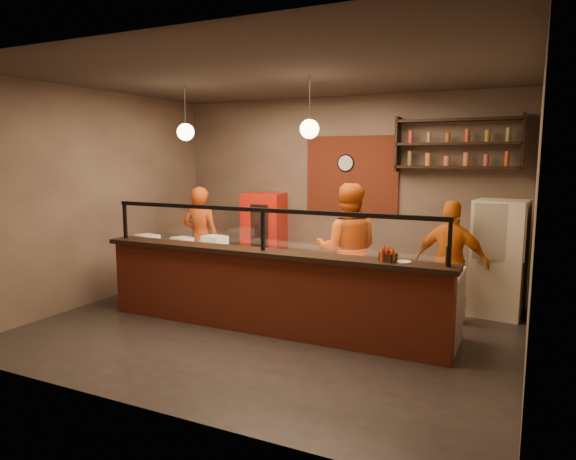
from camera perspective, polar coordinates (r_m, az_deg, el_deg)
The scene contains 29 objects.
floor at distance 6.88m, azimuth -1.51°, elevation -10.57°, with size 6.00×6.00×0.00m, color black.
ceiling at distance 6.59m, azimuth -1.62°, elevation 16.81°, with size 6.00×6.00×0.00m, color #3C352E.
wall_back at distance 8.84m, azimuth 5.88°, elevation 4.17°, with size 6.00×6.00×0.00m, color #716353.
wall_left at distance 8.35m, azimuth -20.25°, elevation 3.48°, with size 5.00×5.00×0.00m, color #716353.
wall_right at distance 5.83m, azimuth 25.70°, elevation 1.35°, with size 5.00×5.00×0.00m, color #716353.
wall_front at distance 4.48m, azimuth -16.31°, elevation 0.01°, with size 6.00×6.00×0.00m, color #716353.
brick_patch at distance 8.73m, azimuth 7.08°, elevation 6.08°, with size 1.60×0.04×1.30m, color #933720.
service_counter at distance 6.48m, azimuth -2.75°, elevation -7.14°, with size 4.60×0.25×1.00m, color #933720.
counter_ledge at distance 6.36m, azimuth -2.78°, elevation -2.53°, with size 4.70×0.37×0.06m, color black.
worktop_cabinet at distance 6.93m, azimuth -0.77°, elevation -6.76°, with size 4.60×0.75×0.85m, color gray.
worktop at distance 6.83m, azimuth -0.77°, elevation -3.11°, with size 4.60×0.75×0.05m, color silver.
sneeze_guard at distance 6.31m, azimuth -2.80°, elevation 0.51°, with size 4.50×0.05×0.52m.
wall_shelving at distance 8.19m, azimuth 18.29°, elevation 9.10°, with size 1.84×0.28×0.85m.
wall_clock at distance 8.74m, azimuth 6.46°, elevation 7.40°, with size 0.30×0.30×0.04m, color black.
pendant_left at distance 7.49m, azimuth -11.32°, elevation 10.64°, with size 0.24×0.24×0.77m.
pendant_right at distance 6.54m, azimuth 2.40°, elevation 11.17°, with size 0.24×0.24×0.77m.
cook_left at distance 8.67m, azimuth -9.65°, elevation -0.90°, with size 0.63×0.41×1.72m, color #C64812.
cook_mid at distance 7.19m, azimuth 6.60°, elevation -2.18°, with size 0.90×0.70×1.85m, color #C55112.
cook_right at distance 7.11m, azimuth 17.65°, elevation -3.46°, with size 0.97×0.40×1.65m, color #D06613.
fridge at distance 7.71m, azimuth 22.40°, elevation -2.91°, with size 0.68×0.63×1.62m, color beige.
red_cooler at distance 9.14m, azimuth -2.65°, elevation -0.80°, with size 0.67×0.62×1.57m, color red.
pizza_dough at distance 6.39m, azimuth 5.15°, elevation -3.63°, with size 0.52×0.52×0.01m, color white.
prep_tub_a at distance 7.62m, azimuth -11.68°, elevation -1.35°, with size 0.29×0.23×0.14m, color silver.
prep_tub_b at distance 7.57m, azimuth -8.15°, elevation -1.26°, with size 0.32×0.26×0.16m, color white.
prep_tub_c at distance 7.88m, azimuth -15.39°, elevation -1.10°, with size 0.32×0.26×0.16m, color white.
rolling_pin at distance 7.69m, azimuth -11.30°, elevation -1.57°, with size 0.06×0.06×0.35m, color gold.
condiment_caddy at distance 5.79m, azimuth 11.07°, elevation -2.98°, with size 0.17×0.13×0.09m, color black.
pepper_mill at distance 5.67m, azimuth 17.32°, elevation -2.81°, with size 0.05×0.05×0.21m, color black.
small_plate at distance 5.77m, azimuth 12.74°, elevation -3.47°, with size 0.16×0.16×0.01m, color silver.
Camera 1 is at (2.98, -5.80, 2.21)m, focal length 32.00 mm.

